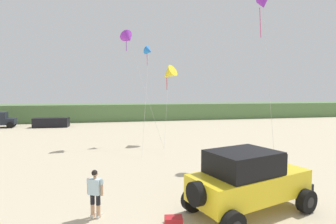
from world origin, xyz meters
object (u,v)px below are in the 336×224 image
object	(u,v)px
jeep	(248,180)
person_watching	(95,191)
distant_sedan	(51,122)
kite_yellow_diamond	(128,38)
kite_black_sled	(263,4)
kite_pink_ribbon	(169,74)
kite_green_box	(149,51)
cooler_box	(173,223)

from	to	relation	value
jeep	person_watching	size ratio (longest dim) A/B	3.01
jeep	distant_sedan	world-z (taller)	jeep
person_watching	kite_yellow_diamond	distance (m)	15.24
kite_black_sled	kite_pink_ribbon	size ratio (longest dim) A/B	1.55
jeep	person_watching	bearing A→B (deg)	171.65
kite_yellow_diamond	person_watching	bearing A→B (deg)	-98.85
kite_black_sled	kite_green_box	world-z (taller)	kite_black_sled
person_watching	kite_pink_ribbon	distance (m)	15.30
kite_pink_ribbon	kite_yellow_diamond	size ratio (longest dim) A/B	0.71
distant_sedan	kite_pink_ribbon	distance (m)	18.80
jeep	kite_green_box	world-z (taller)	kite_green_box
person_watching	kite_green_box	distance (m)	15.55
kite_black_sled	kite_yellow_diamond	xyz separation A→B (m)	(-8.04, 6.78, -1.08)
jeep	distant_sedan	distance (m)	29.72
jeep	kite_black_sled	xyz separation A→B (m)	(4.74, 6.87, 8.72)
kite_green_box	kite_pink_ribbon	bearing A→B (deg)	-1.25
jeep	kite_green_box	distance (m)	15.74
distant_sedan	kite_green_box	bearing A→B (deg)	-46.87
kite_yellow_diamond	kite_pink_ribbon	bearing A→B (deg)	7.43
distant_sedan	cooler_box	bearing A→B (deg)	-67.90
cooler_box	kite_green_box	world-z (taller)	kite_green_box
kite_black_sled	kite_green_box	distance (m)	9.80
kite_green_box	kite_yellow_diamond	xyz separation A→B (m)	(-1.80, -0.50, 0.92)
distant_sedan	kite_yellow_diamond	xyz separation A→B (m)	(9.00, -13.39, 8.24)
person_watching	jeep	bearing A→B (deg)	-8.35
person_watching	cooler_box	xyz separation A→B (m)	(2.44, -1.30, -0.75)
person_watching	distant_sedan	distance (m)	27.18
kite_black_sled	person_watching	bearing A→B (deg)	-148.77
jeep	kite_yellow_diamond	distance (m)	15.99
cooler_box	kite_pink_ribbon	bearing A→B (deg)	86.74
jeep	cooler_box	size ratio (longest dim) A/B	8.96
jeep	person_watching	xyz separation A→B (m)	(-5.31, 0.78, -0.26)
person_watching	distant_sedan	bearing A→B (deg)	104.91
cooler_box	kite_yellow_diamond	size ratio (longest dim) A/B	0.06
cooler_box	kite_yellow_diamond	bearing A→B (deg)	100.44
kite_pink_ribbon	kite_yellow_diamond	world-z (taller)	kite_yellow_diamond
distant_sedan	kite_green_box	distance (m)	18.34
kite_pink_ribbon	person_watching	bearing A→B (deg)	-112.54
jeep	kite_green_box	bearing A→B (deg)	96.09
kite_green_box	kite_pink_ribbon	size ratio (longest dim) A/B	1.24
person_watching	kite_green_box	world-z (taller)	kite_green_box
jeep	kite_pink_ribbon	xyz separation A→B (m)	(0.22, 14.11, 4.81)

